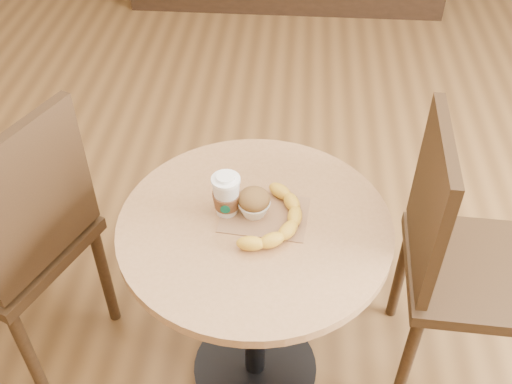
# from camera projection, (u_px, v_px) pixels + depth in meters

# --- Properties ---
(cafe_table) EXTENTS (0.77, 0.77, 0.75)m
(cafe_table) POSITION_uv_depth(u_px,v_px,m) (255.00, 268.00, 1.79)
(cafe_table) COLOR black
(cafe_table) RESTS_ON ground
(chair_left) EXTENTS (0.59, 0.59, 1.02)m
(chair_left) POSITION_uv_depth(u_px,v_px,m) (19.00, 239.00, 1.87)
(chair_left) COLOR #322111
(chair_left) RESTS_ON ground
(chair_right) EXTENTS (0.46, 0.46, 1.00)m
(chair_right) POSITION_uv_depth(u_px,v_px,m) (459.00, 258.00, 1.83)
(chair_right) COLOR #322111
(chair_right) RESTS_ON ground
(kraft_bag) EXTENTS (0.26, 0.20, 0.00)m
(kraft_bag) POSITION_uv_depth(u_px,v_px,m) (264.00, 215.00, 1.68)
(kraft_bag) COLOR #8C6343
(kraft_bag) RESTS_ON cafe_table
(coffee_cup) EXTENTS (0.08, 0.08, 0.13)m
(coffee_cup) POSITION_uv_depth(u_px,v_px,m) (226.00, 196.00, 1.65)
(coffee_cup) COLOR silver
(coffee_cup) RESTS_ON cafe_table
(muffin) EXTENTS (0.09, 0.09, 0.08)m
(muffin) POSITION_uv_depth(u_px,v_px,m) (254.00, 203.00, 1.66)
(muffin) COLOR white
(muffin) RESTS_ON kraft_bag
(banana) EXTENTS (0.29, 0.34, 0.04)m
(banana) POSITION_uv_depth(u_px,v_px,m) (274.00, 216.00, 1.65)
(banana) COLOR gold
(banana) RESTS_ON kraft_bag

